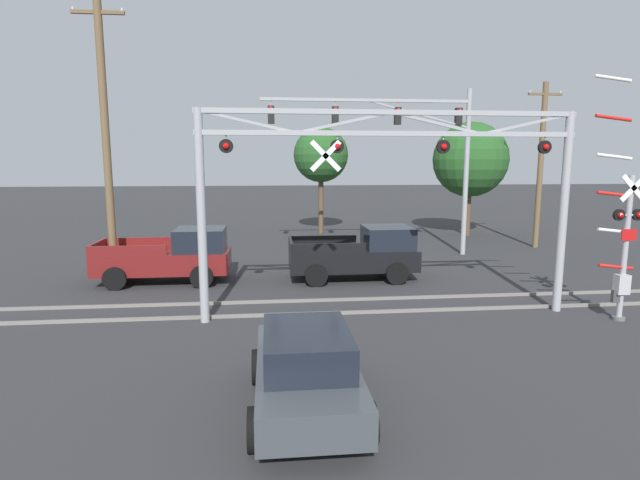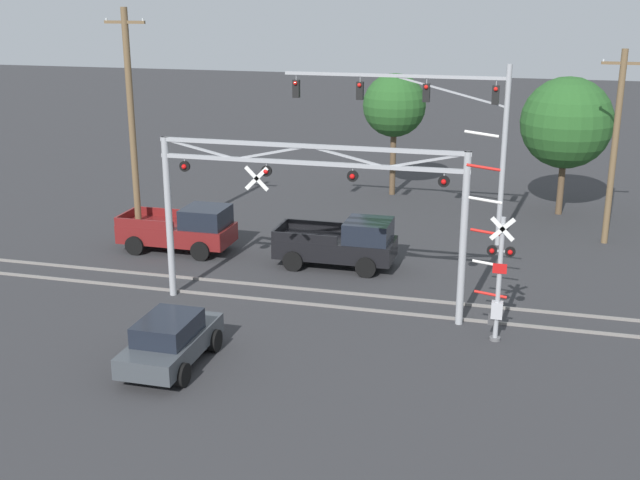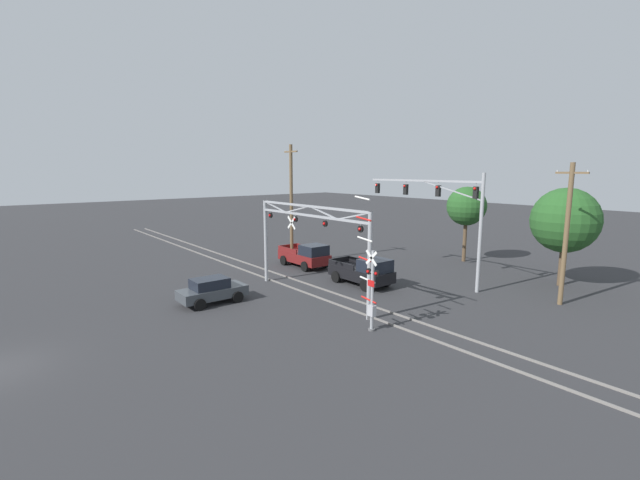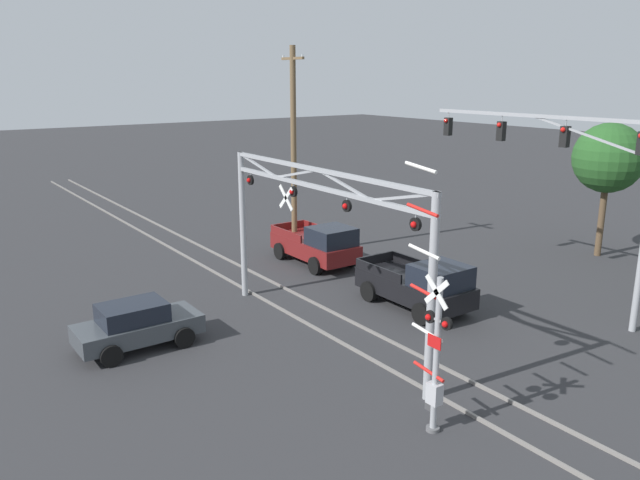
{
  "view_description": "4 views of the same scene",
  "coord_description": "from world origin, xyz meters",
  "px_view_note": "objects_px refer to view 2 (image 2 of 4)",
  "views": [
    {
      "loc": [
        -3.45,
        2.39,
        4.49
      ],
      "look_at": [
        -1.67,
        19.4,
        1.81
      ],
      "focal_mm": 28.0,
      "sensor_mm": 36.0,
      "label": 1
    },
    {
      "loc": [
        7.2,
        -9.26,
        10.8
      ],
      "look_at": [
        0.12,
        17.28,
        2.27
      ],
      "focal_mm": 45.0,
      "sensor_mm": 36.0,
      "label": 2
    },
    {
      "loc": [
        21.08,
        0.2,
        8.08
      ],
      "look_at": [
        2.15,
        15.4,
        4.1
      ],
      "focal_mm": 24.0,
      "sensor_mm": 36.0,
      "label": 3
    },
    {
      "loc": [
        16.44,
        4.62,
        8.82
      ],
      "look_at": [
        -1.64,
        17.52,
        2.96
      ],
      "focal_mm": 35.0,
      "sensor_mm": 36.0,
      "label": 4
    }
  ],
  "objects_px": {
    "pickup_truck_following": "(183,229)",
    "utility_pole_right": "(615,146)",
    "background_tree_far_left_verge": "(394,106)",
    "crossing_signal_mast": "(496,274)",
    "utility_pole_left": "(132,129)",
    "sedan_waiting": "(170,340)",
    "background_tree_beyond_span": "(567,123)",
    "crossing_gantry": "(309,198)",
    "pickup_truck_lead": "(343,243)",
    "traffic_signal_span": "(447,120)"
  },
  "relations": [
    {
      "from": "crossing_signal_mast",
      "to": "utility_pole_left",
      "type": "xyz_separation_m",
      "value": [
        -15.64,
        6.1,
        3.01
      ]
    },
    {
      "from": "crossing_gantry",
      "to": "pickup_truck_following",
      "type": "relative_size",
      "value": 2.22
    },
    {
      "from": "utility_pole_right",
      "to": "background_tree_far_left_verge",
      "type": "xyz_separation_m",
      "value": [
        -10.81,
        6.46,
        0.51
      ]
    },
    {
      "from": "crossing_gantry",
      "to": "background_tree_far_left_verge",
      "type": "bearing_deg",
      "value": 90.31
    },
    {
      "from": "traffic_signal_span",
      "to": "pickup_truck_following",
      "type": "bearing_deg",
      "value": -157.45
    },
    {
      "from": "background_tree_beyond_span",
      "to": "traffic_signal_span",
      "type": "bearing_deg",
      "value": -130.4
    },
    {
      "from": "utility_pole_left",
      "to": "background_tree_far_left_verge",
      "type": "xyz_separation_m",
      "value": [
        9.09,
        12.39,
        -0.34
      ]
    },
    {
      "from": "utility_pole_right",
      "to": "background_tree_beyond_span",
      "type": "relative_size",
      "value": 1.24
    },
    {
      "from": "crossing_gantry",
      "to": "traffic_signal_span",
      "type": "height_order",
      "value": "traffic_signal_span"
    },
    {
      "from": "crossing_gantry",
      "to": "utility_pole_left",
      "type": "relative_size",
      "value": 1.06
    },
    {
      "from": "utility_pole_left",
      "to": "background_tree_far_left_verge",
      "type": "distance_m",
      "value": 15.38
    },
    {
      "from": "crossing_signal_mast",
      "to": "background_tree_beyond_span",
      "type": "height_order",
      "value": "background_tree_beyond_span"
    },
    {
      "from": "utility_pole_left",
      "to": "pickup_truck_following",
      "type": "bearing_deg",
      "value": -1.15
    },
    {
      "from": "crossing_gantry",
      "to": "crossing_signal_mast",
      "type": "relative_size",
      "value": 1.59
    },
    {
      "from": "crossing_gantry",
      "to": "utility_pole_left",
      "type": "bearing_deg",
      "value": 151.26
    },
    {
      "from": "pickup_truck_following",
      "to": "crossing_signal_mast",
      "type": "bearing_deg",
      "value": -24.15
    },
    {
      "from": "crossing_gantry",
      "to": "utility_pole_left",
      "type": "height_order",
      "value": "utility_pole_left"
    },
    {
      "from": "crossing_gantry",
      "to": "sedan_waiting",
      "type": "bearing_deg",
      "value": -117.28
    },
    {
      "from": "utility_pole_right",
      "to": "background_tree_far_left_verge",
      "type": "bearing_deg",
      "value": 149.11
    },
    {
      "from": "pickup_truck_following",
      "to": "utility_pole_left",
      "type": "xyz_separation_m",
      "value": [
        -2.14,
        0.04,
        4.26
      ]
    },
    {
      "from": "crossing_signal_mast",
      "to": "background_tree_far_left_verge",
      "type": "height_order",
      "value": "crossing_signal_mast"
    },
    {
      "from": "pickup_truck_lead",
      "to": "background_tree_beyond_span",
      "type": "bearing_deg",
      "value": 51.0
    },
    {
      "from": "crossing_signal_mast",
      "to": "utility_pole_right",
      "type": "bearing_deg",
      "value": 70.49
    },
    {
      "from": "sedan_waiting",
      "to": "crossing_gantry",
      "type": "bearing_deg",
      "value": 62.72
    },
    {
      "from": "sedan_waiting",
      "to": "background_tree_far_left_verge",
      "type": "xyz_separation_m",
      "value": [
        2.7,
        22.85,
        4.11
      ]
    },
    {
      "from": "background_tree_beyond_span",
      "to": "crossing_gantry",
      "type": "bearing_deg",
      "value": -119.56
    },
    {
      "from": "pickup_truck_lead",
      "to": "sedan_waiting",
      "type": "bearing_deg",
      "value": -105.8
    },
    {
      "from": "crossing_signal_mast",
      "to": "pickup_truck_lead",
      "type": "bearing_deg",
      "value": 137.61
    },
    {
      "from": "background_tree_beyond_span",
      "to": "pickup_truck_following",
      "type": "bearing_deg",
      "value": -146.41
    },
    {
      "from": "crossing_gantry",
      "to": "sedan_waiting",
      "type": "xyz_separation_m",
      "value": [
        -2.8,
        -5.42,
        -3.25
      ]
    },
    {
      "from": "pickup_truck_lead",
      "to": "background_tree_beyond_span",
      "type": "relative_size",
      "value": 0.7
    },
    {
      "from": "background_tree_far_left_verge",
      "to": "utility_pole_left",
      "type": "bearing_deg",
      "value": -126.27
    },
    {
      "from": "pickup_truck_following",
      "to": "background_tree_far_left_verge",
      "type": "height_order",
      "value": "background_tree_far_left_verge"
    },
    {
      "from": "crossing_signal_mast",
      "to": "pickup_truck_lead",
      "type": "distance_m",
      "value": 8.72
    },
    {
      "from": "crossing_signal_mast",
      "to": "background_tree_far_left_verge",
      "type": "relative_size",
      "value": 1.02
    },
    {
      "from": "utility_pole_left",
      "to": "utility_pole_right",
      "type": "relative_size",
      "value": 1.2
    },
    {
      "from": "utility_pole_right",
      "to": "background_tree_far_left_verge",
      "type": "distance_m",
      "value": 12.6
    },
    {
      "from": "utility_pole_right",
      "to": "pickup_truck_following",
      "type": "bearing_deg",
      "value": -161.42
    },
    {
      "from": "crossing_signal_mast",
      "to": "sedan_waiting",
      "type": "bearing_deg",
      "value": -154.75
    },
    {
      "from": "utility_pole_left",
      "to": "background_tree_beyond_span",
      "type": "height_order",
      "value": "utility_pole_left"
    },
    {
      "from": "pickup_truck_following",
      "to": "utility_pole_left",
      "type": "relative_size",
      "value": 0.48
    },
    {
      "from": "background_tree_far_left_verge",
      "to": "background_tree_beyond_span",
      "type": "bearing_deg",
      "value": -12.07
    },
    {
      "from": "utility_pole_right",
      "to": "utility_pole_left",
      "type": "bearing_deg",
      "value": -163.41
    },
    {
      "from": "crossing_gantry",
      "to": "crossing_signal_mast",
      "type": "xyz_separation_m",
      "value": [
        6.45,
        -1.06,
        -1.81
      ]
    },
    {
      "from": "crossing_gantry",
      "to": "traffic_signal_span",
      "type": "xyz_separation_m",
      "value": [
        3.61,
        9.43,
        1.43
      ]
    },
    {
      "from": "crossing_signal_mast",
      "to": "background_tree_far_left_verge",
      "type": "xyz_separation_m",
      "value": [
        -6.55,
        18.49,
        2.67
      ]
    },
    {
      "from": "pickup_truck_following",
      "to": "utility_pole_right",
      "type": "height_order",
      "value": "utility_pole_right"
    },
    {
      "from": "background_tree_far_left_verge",
      "to": "pickup_truck_following",
      "type": "bearing_deg",
      "value": -119.22
    },
    {
      "from": "crossing_gantry",
      "to": "utility_pole_right",
      "type": "relative_size",
      "value": 1.27
    },
    {
      "from": "traffic_signal_span",
      "to": "utility_pole_left",
      "type": "distance_m",
      "value": 13.54
    }
  ]
}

